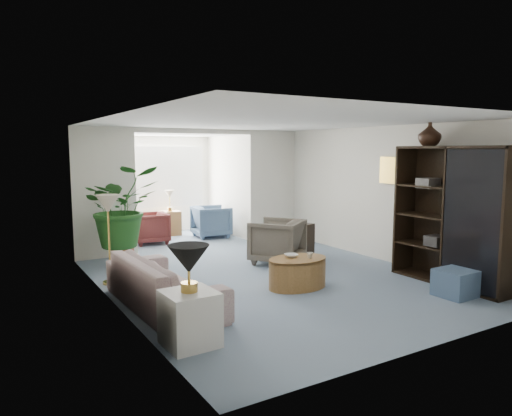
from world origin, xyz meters
TOP-DOWN VIEW (x-y plane):
  - floor at (0.00, 0.00)m, footprint 6.00×6.00m
  - sunroom_floor at (0.00, 4.10)m, footprint 2.60×2.60m
  - back_pier_left at (-1.90, 3.00)m, footprint 1.20×0.12m
  - back_pier_right at (1.90, 3.00)m, footprint 1.20×0.12m
  - back_header at (0.00, 3.00)m, footprint 2.60×0.12m
  - window_pane at (0.00, 5.18)m, footprint 2.20×0.02m
  - window_blinds at (0.00, 5.15)m, footprint 2.20×0.02m
  - framed_picture at (2.46, -0.10)m, footprint 0.04×0.50m
  - sofa at (-1.96, -0.28)m, footprint 0.96×2.27m
  - end_table at (-2.16, -1.63)m, footprint 0.55×0.55m
  - table_lamp at (-2.16, -1.63)m, footprint 0.44×0.44m
  - floor_lamp at (-2.30, 1.17)m, footprint 0.36×0.36m
  - coffee_table at (0.08, -0.49)m, footprint 1.13×1.13m
  - coffee_bowl at (0.03, -0.39)m, footprint 0.24×0.24m
  - coffee_cup at (0.23, -0.59)m, footprint 0.11×0.11m
  - wingback_chair at (0.69, 0.99)m, footprint 1.22×1.23m
  - side_table_dark at (1.39, 1.29)m, footprint 0.62×0.55m
  - entertainment_cabinet at (2.23, -1.55)m, footprint 0.51×1.91m
  - cabinet_urn at (2.23, -1.05)m, footprint 0.36×0.36m
  - ottoman at (1.73, -2.00)m, footprint 0.48×0.48m
  - plant_pot at (-1.78, 2.34)m, footprint 0.40×0.40m
  - house_plant at (-1.78, 2.34)m, footprint 1.33×1.15m
  - sunroom_chair_blue at (0.78, 3.95)m, footprint 0.91×0.89m
  - sunroom_chair_maroon at (-0.72, 3.95)m, footprint 0.84×0.82m
  - sunroom_table at (0.03, 4.70)m, footprint 0.52×0.43m
  - shelf_clutter at (2.18, -1.44)m, footprint 0.30×1.08m

SIDE VIEW (x-z plane):
  - floor at x=0.00m, z-range 0.00..0.00m
  - sunroom_floor at x=0.00m, z-range 0.00..0.00m
  - plant_pot at x=-1.78m, z-range 0.00..0.32m
  - ottoman at x=1.73m, z-range 0.00..0.38m
  - coffee_table at x=0.08m, z-range 0.00..0.45m
  - end_table at x=-2.16m, z-range 0.00..0.59m
  - sunroom_table at x=0.03m, z-range 0.00..0.59m
  - side_table_dark at x=1.39m, z-range 0.00..0.62m
  - sofa at x=-1.96m, z-range 0.00..0.65m
  - sunroom_chair_maroon at x=-0.72m, z-range 0.00..0.69m
  - sunroom_chair_blue at x=0.78m, z-range 0.00..0.75m
  - wingback_chair at x=0.69m, z-range 0.00..0.81m
  - coffee_bowl at x=0.03m, z-range 0.45..0.50m
  - coffee_cup at x=0.23m, z-range 0.45..0.54m
  - table_lamp at x=-2.16m, z-range 0.79..1.09m
  - house_plant at x=-1.78m, z-range 0.32..1.79m
  - entertainment_cabinet at x=2.23m, z-range 0.00..2.13m
  - shelf_clutter at x=2.18m, z-range 0.71..1.77m
  - back_pier_left at x=-1.90m, z-range 0.00..2.50m
  - back_pier_right at x=1.90m, z-range 0.00..2.50m
  - floor_lamp at x=-2.30m, z-range 1.11..1.39m
  - window_pane at x=0.00m, z-range 0.65..2.15m
  - window_blinds at x=0.00m, z-range 0.65..2.15m
  - framed_picture at x=2.46m, z-range 1.50..1.90m
  - cabinet_urn at x=2.23m, z-range 2.13..2.50m
  - back_header at x=0.00m, z-range 2.40..2.50m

